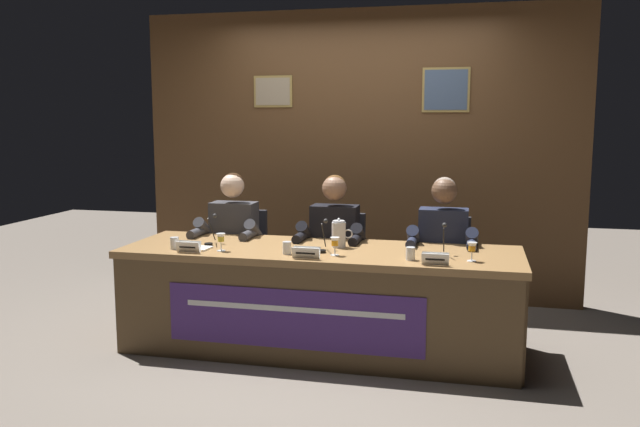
{
  "coord_description": "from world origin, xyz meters",
  "views": [
    {
      "loc": [
        1.04,
        -4.43,
        1.64
      ],
      "look_at": [
        0.0,
        0.0,
        0.98
      ],
      "focal_mm": 36.97,
      "sensor_mm": 36.0,
      "label": 1
    }
  ],
  "objects_px": {
    "chair_center": "(338,271)",
    "panelist_center": "(333,242)",
    "water_cup_left": "(175,244)",
    "panelist_left": "(231,238)",
    "juice_glass_center": "(335,243)",
    "water_cup_center": "(287,248)",
    "nameplate_center": "(306,253)",
    "microphone_center": "(323,241)",
    "microphone_left": "(211,235)",
    "juice_glass_left": "(221,239)",
    "chair_right": "(443,277)",
    "microphone_right": "(443,246)",
    "panelist_right": "(442,247)",
    "chair_left": "(240,266)",
    "nameplate_right": "(435,259)",
    "nameplate_left": "(189,247)",
    "water_pitcher_central": "(339,234)",
    "water_cup_right": "(410,254)",
    "document_stack_left": "(195,248)",
    "conference_table": "(316,284)",
    "juice_glass_right": "(472,248)"
  },
  "relations": [
    {
      "from": "chair_center",
      "to": "panelist_center",
      "type": "bearing_deg",
      "value": -90.0
    },
    {
      "from": "water_cup_left",
      "to": "panelist_center",
      "type": "distance_m",
      "value": 1.2
    },
    {
      "from": "panelist_left",
      "to": "water_cup_left",
      "type": "relative_size",
      "value": 14.23
    },
    {
      "from": "juice_glass_center",
      "to": "water_cup_center",
      "type": "xyz_separation_m",
      "value": [
        -0.33,
        -0.03,
        -0.05
      ]
    },
    {
      "from": "nameplate_center",
      "to": "microphone_center",
      "type": "relative_size",
      "value": 0.84
    },
    {
      "from": "microphone_left",
      "to": "microphone_center",
      "type": "distance_m",
      "value": 0.85
    },
    {
      "from": "panelist_left",
      "to": "juice_glass_left",
      "type": "height_order",
      "value": "panelist_left"
    },
    {
      "from": "juice_glass_left",
      "to": "chair_right",
      "type": "relative_size",
      "value": 0.14
    },
    {
      "from": "panelist_left",
      "to": "chair_center",
      "type": "relative_size",
      "value": 1.37
    },
    {
      "from": "microphone_center",
      "to": "juice_glass_left",
      "type": "bearing_deg",
      "value": -168.19
    },
    {
      "from": "panelist_center",
      "to": "nameplate_center",
      "type": "xyz_separation_m",
      "value": [
        -0.01,
        -0.77,
        0.07
      ]
    },
    {
      "from": "panelist_left",
      "to": "microphone_right",
      "type": "relative_size",
      "value": 5.6
    },
    {
      "from": "microphone_left",
      "to": "panelist_right",
      "type": "height_order",
      "value": "panelist_right"
    },
    {
      "from": "chair_right",
      "to": "chair_left",
      "type": "bearing_deg",
      "value": 180.0
    },
    {
      "from": "nameplate_right",
      "to": "nameplate_left",
      "type": "bearing_deg",
      "value": 179.68
    },
    {
      "from": "juice_glass_left",
      "to": "water_pitcher_central",
      "type": "height_order",
      "value": "water_pitcher_central"
    },
    {
      "from": "nameplate_left",
      "to": "nameplate_center",
      "type": "bearing_deg",
      "value": -0.72
    },
    {
      "from": "microphone_left",
      "to": "water_cup_right",
      "type": "distance_m",
      "value": 1.47
    },
    {
      "from": "microphone_right",
      "to": "water_cup_left",
      "type": "bearing_deg",
      "value": -174.85
    },
    {
      "from": "panelist_left",
      "to": "document_stack_left",
      "type": "relative_size",
      "value": 5.44
    },
    {
      "from": "water_cup_center",
      "to": "water_cup_right",
      "type": "distance_m",
      "value": 0.83
    },
    {
      "from": "microphone_left",
      "to": "nameplate_right",
      "type": "distance_m",
      "value": 1.66
    },
    {
      "from": "nameplate_center",
      "to": "water_cup_center",
      "type": "xyz_separation_m",
      "value": [
        -0.16,
        0.12,
        -0.0
      ]
    },
    {
      "from": "document_stack_left",
      "to": "panelist_center",
      "type": "bearing_deg",
      "value": 36.41
    },
    {
      "from": "chair_left",
      "to": "chair_center",
      "type": "xyz_separation_m",
      "value": [
        0.83,
        0.0,
        0.0
      ]
    },
    {
      "from": "panelist_right",
      "to": "microphone_right",
      "type": "relative_size",
      "value": 5.6
    },
    {
      "from": "nameplate_center",
      "to": "nameplate_right",
      "type": "relative_size",
      "value": 1.08
    },
    {
      "from": "water_pitcher_central",
      "to": "microphone_center",
      "type": "bearing_deg",
      "value": -113.18
    },
    {
      "from": "panelist_center",
      "to": "water_cup_right",
      "type": "xyz_separation_m",
      "value": [
        0.66,
        -0.65,
        0.07
      ]
    },
    {
      "from": "chair_right",
      "to": "chair_center",
      "type": "bearing_deg",
      "value": 180.0
    },
    {
      "from": "juice_glass_center",
      "to": "microphone_right",
      "type": "xyz_separation_m",
      "value": [
        0.71,
        0.12,
        -0.01
      ]
    },
    {
      "from": "panelist_left",
      "to": "juice_glass_center",
      "type": "distance_m",
      "value": 1.17
    },
    {
      "from": "water_cup_left",
      "to": "microphone_right",
      "type": "distance_m",
      "value": 1.85
    },
    {
      "from": "microphone_right",
      "to": "juice_glass_center",
      "type": "bearing_deg",
      "value": -170.51
    },
    {
      "from": "chair_left",
      "to": "water_pitcher_central",
      "type": "distance_m",
      "value": 1.16
    },
    {
      "from": "water_pitcher_central",
      "to": "conference_table",
      "type": "bearing_deg",
      "value": -122.48
    },
    {
      "from": "microphone_left",
      "to": "juice_glass_right",
      "type": "bearing_deg",
      "value": -4.3
    },
    {
      "from": "microphone_center",
      "to": "microphone_right",
      "type": "relative_size",
      "value": 1.0
    },
    {
      "from": "juice_glass_left",
      "to": "document_stack_left",
      "type": "relative_size",
      "value": 0.56
    },
    {
      "from": "juice_glass_center",
      "to": "nameplate_right",
      "type": "bearing_deg",
      "value": -12.15
    },
    {
      "from": "panelist_center",
      "to": "water_cup_center",
      "type": "distance_m",
      "value": 0.68
    },
    {
      "from": "conference_table",
      "to": "juice_glass_left",
      "type": "distance_m",
      "value": 0.73
    },
    {
      "from": "juice_glass_center",
      "to": "panelist_center",
      "type": "bearing_deg",
      "value": 103.47
    },
    {
      "from": "chair_center",
      "to": "microphone_center",
      "type": "height_order",
      "value": "microphone_center"
    },
    {
      "from": "water_cup_center",
      "to": "document_stack_left",
      "type": "distance_m",
      "value": 0.68
    },
    {
      "from": "chair_center",
      "to": "panelist_right",
      "type": "relative_size",
      "value": 0.73
    },
    {
      "from": "nameplate_left",
      "to": "microphone_left",
      "type": "relative_size",
      "value": 0.77
    },
    {
      "from": "chair_left",
      "to": "microphone_left",
      "type": "relative_size",
      "value": 4.08
    },
    {
      "from": "microphone_center",
      "to": "water_cup_right",
      "type": "distance_m",
      "value": 0.63
    },
    {
      "from": "nameplate_left",
      "to": "panelist_right",
      "type": "xyz_separation_m",
      "value": [
        1.67,
        0.76,
        -0.07
      ]
    }
  ]
}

